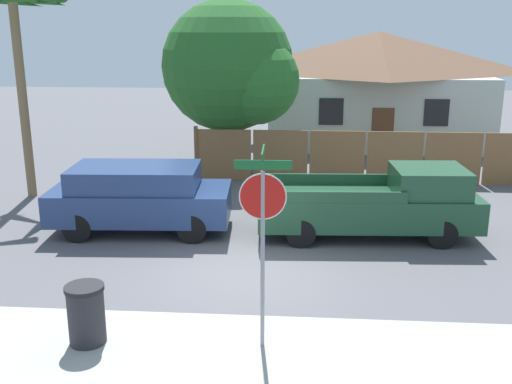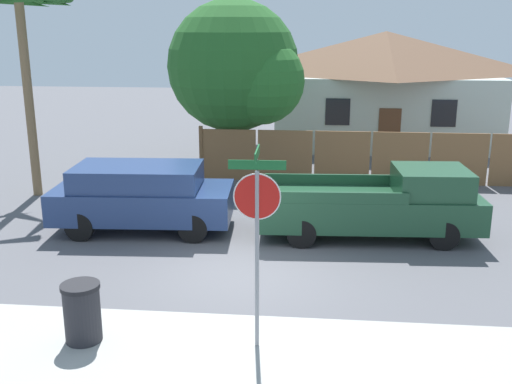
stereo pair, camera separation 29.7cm
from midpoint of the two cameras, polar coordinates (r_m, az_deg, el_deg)
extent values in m
plane|color=#56565B|center=(13.30, -1.73, -7.70)|extent=(80.00, 80.00, 0.00)
cube|color=#A3A39E|center=(10.12, -3.94, -15.71)|extent=(36.00, 3.20, 0.01)
cube|color=brown|center=(20.99, -3.46, 3.55)|extent=(1.88, 0.06, 1.79)
cube|color=brown|center=(20.82, 1.91, 3.47)|extent=(1.88, 0.06, 1.79)
cube|color=brown|center=(20.83, 7.32, 3.36)|extent=(1.88, 0.06, 1.79)
cube|color=brown|center=(21.03, 12.68, 3.22)|extent=(1.88, 0.06, 1.79)
cube|color=brown|center=(21.41, 17.89, 3.06)|extent=(1.88, 0.06, 1.79)
cube|color=brown|center=(21.95, 22.87, 2.88)|extent=(1.88, 0.06, 1.79)
cube|color=brown|center=(21.13, -6.11, 3.71)|extent=(0.12, 0.12, 1.89)
cube|color=#B2C1B7|center=(28.19, 10.95, 7.79)|extent=(9.49, 5.83, 3.15)
pyramid|color=brown|center=(27.98, 11.22, 12.89)|extent=(10.25, 6.30, 1.87)
cube|color=black|center=(25.09, 6.83, 7.61)|extent=(1.00, 0.04, 1.10)
cube|color=black|center=(25.63, 16.49, 7.25)|extent=(1.00, 0.04, 1.10)
cube|color=brown|center=(25.40, 11.61, 5.61)|extent=(0.90, 0.04, 2.00)
cylinder|color=brown|center=(22.19, -3.01, 4.64)|extent=(0.40, 0.40, 2.11)
sphere|color=#235B23|center=(21.83, -3.11, 11.91)|extent=(4.68, 4.68, 4.68)
sphere|color=#266326|center=(21.17, -0.42, 10.55)|extent=(3.04, 3.04, 3.04)
cylinder|color=brown|center=(19.90, -21.76, 8.40)|extent=(0.28, 0.28, 6.29)
cone|color=#235B23|center=(20.44, -19.93, 16.75)|extent=(2.00, 1.41, 0.75)
cone|color=#235B23|center=(20.91, -22.82, 16.43)|extent=(2.00, 1.41, 0.75)
cube|color=navy|center=(16.01, -11.40, -1.04)|extent=(4.74, 2.27, 0.82)
cube|color=navy|center=(15.86, -11.94, 1.40)|extent=(3.34, 2.03, 0.58)
cube|color=black|center=(15.58, -6.41, 1.39)|extent=(0.16, 1.78, 0.49)
cylinder|color=black|center=(16.73, -5.86, -1.49)|extent=(0.74, 0.22, 0.74)
cylinder|color=black|center=(15.03, -6.68, -3.50)|extent=(0.74, 0.22, 0.74)
cylinder|color=black|center=(17.32, -15.35, -1.38)|extent=(0.74, 0.22, 0.74)
cylinder|color=black|center=(15.68, -17.17, -3.29)|extent=(0.74, 0.22, 0.74)
cube|color=#1E472D|center=(15.51, 9.97, -1.56)|extent=(5.63, 2.17, 0.81)
cube|color=#1E472D|center=(15.62, 15.63, 1.04)|extent=(1.86, 1.82, 0.67)
cube|color=#1E472D|center=(16.10, 6.31, 1.23)|extent=(3.48, 0.27, 0.28)
cube|color=#1E472D|center=(14.40, 6.90, -0.52)|extent=(3.48, 0.27, 0.28)
cube|color=#1E472D|center=(15.18, -0.17, 0.45)|extent=(0.18, 1.78, 0.28)
cylinder|color=black|center=(16.74, 15.32, -1.99)|extent=(0.72, 0.22, 0.72)
cylinder|color=black|center=(15.23, 16.78, -3.86)|extent=(0.72, 0.22, 0.72)
cylinder|color=black|center=(16.25, 3.48, -1.98)|extent=(0.72, 0.22, 0.72)
cylinder|color=black|center=(14.68, 3.72, -3.93)|extent=(0.72, 0.22, 0.72)
cylinder|color=gray|center=(9.84, -0.24, -6.67)|extent=(0.07, 0.07, 3.05)
cylinder|color=red|center=(9.48, -0.25, -0.45)|extent=(0.72, 0.04, 0.72)
cylinder|color=white|center=(9.48, -0.25, -0.45)|extent=(0.77, 0.03, 0.77)
cube|color=#19602D|center=(9.35, -0.25, 2.59)|extent=(0.91, 0.04, 0.15)
cube|color=#19602D|center=(9.31, -0.25, 3.67)|extent=(0.04, 0.82, 0.15)
cylinder|color=#28282D|center=(10.81, -16.62, -11.29)|extent=(0.62, 0.62, 0.97)
cylinder|color=black|center=(10.59, -16.84, -8.75)|extent=(0.67, 0.67, 0.08)
camera|label=1|loc=(0.15, -90.63, -0.17)|focal=42.00mm
camera|label=2|loc=(0.15, 89.37, 0.17)|focal=42.00mm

